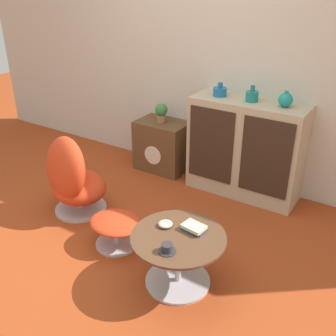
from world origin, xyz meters
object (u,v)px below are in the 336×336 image
egg_chair (72,179)px  book_stack (194,227)px  ottoman (116,226)px  coffee_table (178,254)px  vase_leftmost (220,91)px  vase_inner_right (286,100)px  sideboard (245,149)px  vase_inner_left (252,96)px  teacup (167,249)px  tv_console (163,146)px  potted_plant (161,112)px  bowl (165,224)px

egg_chair → book_stack: size_ratio=4.50×
ottoman → coffee_table: bearing=-9.3°
vase_leftmost → vase_inner_right: size_ratio=0.92×
ottoman → sideboard: bearing=69.3°
vase_inner_left → teacup: bearing=-85.0°
teacup → sideboard: bearing=95.6°
egg_chair → vase_inner_right: (1.50, 1.21, 0.68)m
tv_console → vase_inner_right: size_ratio=3.96×
potted_plant → teacup: size_ratio=1.69×
tv_console → ottoman: bearing=-71.7°
ottoman → vase_inner_right: 1.84m
sideboard → teacup: bearing=-84.4°
teacup → ottoman: bearing=157.1°
vase_inner_left → book_stack: 1.51m
sideboard → ottoman: 1.51m
coffee_table → vase_inner_left: (-0.12, 1.50, 0.76)m
vase_leftmost → potted_plant: bearing=179.2°
tv_console → potted_plant: potted_plant is taller
potted_plant → vase_leftmost: bearing=-0.8°
sideboard → book_stack: bearing=-82.0°
egg_chair → vase_inner_right: size_ratio=5.42×
egg_chair → book_stack: (1.37, -0.17, 0.08)m
sideboard → potted_plant: sideboard is taller
tv_console → vase_leftmost: vase_leftmost is taller
egg_chair → bowl: size_ratio=7.47×
vase_leftmost → book_stack: (0.51, -1.38, -0.58)m
coffee_table → bowl: bearing=159.8°
ottoman → potted_plant: 1.56m
vase_inner_left → potted_plant: 1.07m
tv_console → book_stack: (1.18, -1.39, 0.15)m
tv_console → ottoman: (0.46, -1.40, -0.10)m
ottoman → bowl: bearing=-6.2°
potted_plant → book_stack: size_ratio=1.19×
ottoman → egg_chair: bearing=164.3°
ottoman → book_stack: book_stack is taller
vase_leftmost → ottoman: bearing=-98.7°
egg_chair → book_stack: egg_chair is taller
vase_leftmost → vase_inner_right: 0.64m
vase_inner_right → tv_console: bearing=179.6°
tv_console → teacup: bearing=-55.8°
tv_console → teacup: (1.15, -1.69, 0.15)m
potted_plant → book_stack: (1.19, -1.39, -0.25)m
vase_inner_left → egg_chair: bearing=-134.6°
ottoman → vase_inner_left: vase_inner_left is taller
tv_console → egg_chair: size_ratio=0.73×
egg_chair → sideboard: bearing=45.6°
tv_console → book_stack: 1.83m
coffee_table → teacup: teacup is taller
tv_console → potted_plant: 0.40m
vase_leftmost → bowl: 1.59m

